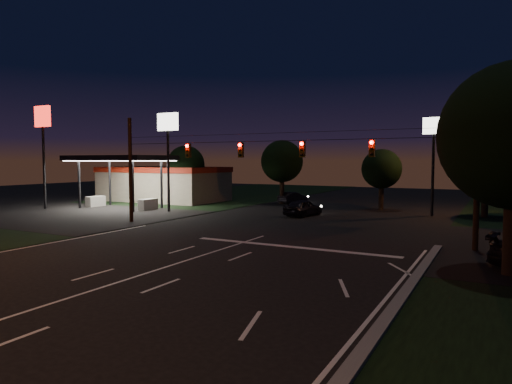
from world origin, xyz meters
The scene contains 17 objects.
ground centered at (0.00, 0.00, 0.00)m, with size 140.00×140.00×0.00m, color black.
cross_street_left centered at (-20.00, 16.00, 0.00)m, with size 20.00×16.00×0.02m, color black.
stop_bar centered at (3.00, 11.50, 0.01)m, with size 12.00×0.50×0.01m, color silver.
utility_pole_right centered at (12.00, 15.00, 0.00)m, with size 0.30×0.30×9.00m, color black.
utility_pole_left centered at (-12.00, 15.00, 0.00)m, with size 0.28×0.28×8.00m, color black.
signal_span centered at (0.00, 14.96, 5.50)m, with size 24.00×0.40×1.56m.
gas_station centered at (-21.86, 30.39, 2.38)m, with size 14.20×16.10×5.25m.
pole_sign_left_near centered at (-14.00, 22.00, 6.98)m, with size 2.20×0.30×9.10m.
pole_sign_left_far centered at (-26.00, 18.00, 7.61)m, with size 2.00×0.30×10.00m.
pole_sign_right centered at (8.00, 30.00, 6.24)m, with size 1.80×0.30×8.40m.
street_light_right_far centered at (11.24, 32.00, 5.24)m, with size 2.20×0.35×9.00m.
tree_far_a centered at (-17.98, 30.12, 4.26)m, with size 4.20×4.20×6.42m.
tree_far_b centered at (-7.98, 34.13, 4.61)m, with size 4.60×4.60×6.98m.
tree_far_c centered at (3.02, 33.10, 3.90)m, with size 3.80×3.80×5.86m.
tree_far_d centered at (12.02, 31.13, 4.83)m, with size 4.80×4.80×7.30m.
car_oncoming_a centered at (-1.79, 24.92, 0.72)m, with size 1.69×4.21×1.44m, color black.
car_oncoming_b centered at (-7.27, 35.31, 0.62)m, with size 1.32×3.78×1.25m, color black.
Camera 1 is at (13.01, -11.31, 4.75)m, focal length 32.00 mm.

